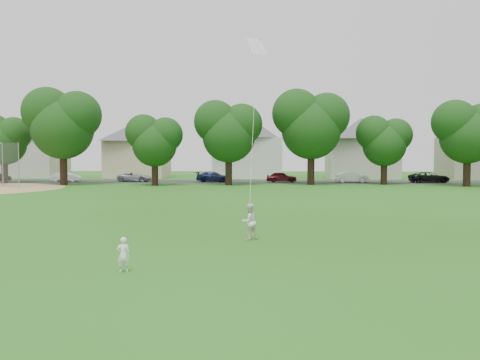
{
  "coord_description": "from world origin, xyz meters",
  "views": [
    {
      "loc": [
        2.72,
        -14.83,
        3.18
      ],
      "look_at": [
        1.75,
        2.0,
        2.3
      ],
      "focal_mm": 35.0,
      "sensor_mm": 36.0,
      "label": 1
    }
  ],
  "objects": [
    {
      "name": "tree_row",
      "position": [
        1.87,
        35.44,
        6.21
      ],
      "size": [
        80.97,
        8.58,
        10.81
      ],
      "color": "black",
      "rests_on": "ground"
    },
    {
      "name": "parked_cars",
      "position": [
        7.58,
        41.0,
        0.63
      ],
      "size": [
        72.4,
        2.41,
        1.29
      ],
      "color": "black",
      "rests_on": "ground"
    },
    {
      "name": "house_row",
      "position": [
        1.45,
        52.0,
        5.26
      ],
      "size": [
        77.24,
        13.87,
        10.61
      ],
      "color": "beige",
      "rests_on": "ground"
    },
    {
      "name": "toddler",
      "position": [
        -1.18,
        -2.43,
        0.48
      ],
      "size": [
        0.41,
        0.34,
        0.97
      ],
      "primitive_type": "imported",
      "rotation": [
        0.0,
        0.0,
        3.5
      ],
      "color": "white",
      "rests_on": "ground"
    },
    {
      "name": "ground",
      "position": [
        0.0,
        0.0,
        0.0
      ],
      "size": [
        160.0,
        160.0,
        0.0
      ],
      "primitive_type": "plane",
      "color": "#275312",
      "rests_on": "ground"
    },
    {
      "name": "street",
      "position": [
        0.0,
        42.0,
        0.01
      ],
      "size": [
        90.0,
        7.0,
        0.01
      ],
      "primitive_type": "cube",
      "color": "#2D2D30",
      "rests_on": "ground"
    },
    {
      "name": "kite",
      "position": [
        2.16,
        4.03,
        4.41
      ],
      "size": [
        1.06,
        1.78,
        7.48
      ],
      "color": "white",
      "rests_on": "ground"
    },
    {
      "name": "older_boy",
      "position": [
        2.06,
        2.72,
        0.68
      ],
      "size": [
        0.84,
        0.8,
        1.37
      ],
      "primitive_type": "imported",
      "rotation": [
        0.0,
        0.0,
        3.72
      ],
      "color": "white",
      "rests_on": "ground"
    }
  ]
}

